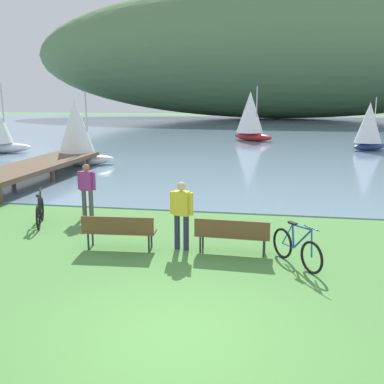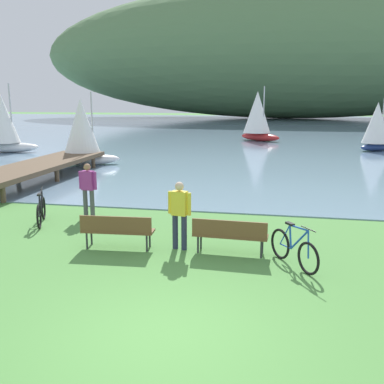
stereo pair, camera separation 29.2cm
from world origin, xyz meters
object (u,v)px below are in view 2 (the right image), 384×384
(sailboat_far_off, at_px, (82,131))
(person_at_shoreline, at_px, (88,187))
(bicycle_leaning_near_bench, at_px, (294,249))
(sailboat_nearest_to_shore, at_px, (377,126))
(bicycle_beside_path, at_px, (41,211))
(park_bench_near_camera, at_px, (230,233))
(person_on_the_grass, at_px, (180,211))
(park_bench_further_along, at_px, (117,229))
(sailboat_toward_hillside, at_px, (258,115))
(sailboat_mid_bay, at_px, (2,120))

(sailboat_far_off, bearing_deg, person_at_shoreline, -64.56)
(bicycle_leaning_near_bench, height_order, sailboat_nearest_to_shore, sailboat_nearest_to_shore)
(bicycle_leaning_near_bench, relative_size, sailboat_nearest_to_shore, 0.41)
(bicycle_beside_path, distance_m, sailboat_far_off, 11.69)
(park_bench_near_camera, height_order, person_on_the_grass, person_on_the_grass)
(park_bench_further_along, xyz_separation_m, sailboat_far_off, (-6.71, 12.70, 1.39))
(sailboat_nearest_to_shore, bearing_deg, park_bench_near_camera, -108.59)
(person_at_shoreline, bearing_deg, park_bench_further_along, -54.12)
(park_bench_near_camera, xyz_separation_m, sailboat_nearest_to_shore, (7.69, 22.86, 1.25))
(bicycle_leaning_near_bench, xyz_separation_m, person_on_the_grass, (-2.76, 0.63, 0.58))
(sailboat_toward_hillside, bearing_deg, person_on_the_grass, -90.79)
(sailboat_nearest_to_shore, height_order, sailboat_toward_hillside, sailboat_toward_hillside)
(person_at_shoreline, relative_size, sailboat_nearest_to_shore, 0.46)
(park_bench_near_camera, relative_size, bicycle_leaning_near_bench, 1.22)
(sailboat_nearest_to_shore, xyz_separation_m, sailboat_far_off, (-17.19, -10.34, 0.14))
(bicycle_leaning_near_bench, bearing_deg, sailboat_far_off, 130.15)
(person_on_the_grass, xyz_separation_m, sailboat_toward_hillside, (0.39, 28.73, 1.23))
(park_bench_further_along, distance_m, sailboat_nearest_to_shore, 25.34)
(park_bench_near_camera, distance_m, sailboat_nearest_to_shore, 24.16)
(park_bench_near_camera, bearing_deg, person_at_shoreline, 151.84)
(bicycle_leaning_near_bench, distance_m, sailboat_mid_bay, 25.69)
(bicycle_leaning_near_bench, height_order, sailboat_mid_bay, sailboat_mid_bay)
(bicycle_beside_path, bearing_deg, person_at_shoreline, 43.07)
(person_on_the_grass, height_order, sailboat_mid_bay, sailboat_mid_bay)
(sailboat_mid_bay, height_order, sailboat_far_off, sailboat_mid_bay)
(bicycle_beside_path, xyz_separation_m, person_on_the_grass, (4.57, -1.42, 0.58))
(bicycle_beside_path, xyz_separation_m, sailboat_mid_bay, (-11.49, 15.36, 1.81))
(person_at_shoreline, distance_m, sailboat_nearest_to_shore, 23.84)
(sailboat_nearest_to_shore, relative_size, sailboat_far_off, 0.93)
(bicycle_beside_path, height_order, sailboat_far_off, sailboat_far_off)
(sailboat_nearest_to_shore, xyz_separation_m, sailboat_mid_bay, (-25.01, -5.96, 0.43))
(bicycle_leaning_near_bench, distance_m, person_at_shoreline, 6.97)
(person_on_the_grass, height_order, sailboat_toward_hillside, sailboat_toward_hillside)
(person_at_shoreline, xyz_separation_m, person_on_the_grass, (3.49, -2.42, 0.00))
(park_bench_near_camera, height_order, sailboat_toward_hillside, sailboat_toward_hillside)
(park_bench_near_camera, relative_size, sailboat_toward_hillside, 0.39)
(bicycle_beside_path, relative_size, person_on_the_grass, 0.97)
(person_at_shoreline, bearing_deg, person_on_the_grass, -34.78)
(person_on_the_grass, distance_m, sailboat_far_off, 14.92)
(sailboat_nearest_to_shore, bearing_deg, sailboat_toward_hillside, 145.03)
(bicycle_leaning_near_bench, relative_size, person_at_shoreline, 0.87)
(park_bench_near_camera, xyz_separation_m, bicycle_beside_path, (-5.83, 1.54, -0.12))
(bicycle_beside_path, height_order, sailboat_mid_bay, sailboat_mid_bay)
(sailboat_far_off, bearing_deg, sailboat_toward_hillside, 62.13)
(sailboat_toward_hillside, bearing_deg, bicycle_leaning_near_bench, -85.40)
(sailboat_nearest_to_shore, relative_size, sailboat_mid_bay, 0.80)
(person_on_the_grass, bearing_deg, park_bench_near_camera, -5.50)
(park_bench_near_camera, relative_size, sailboat_mid_bay, 0.40)
(bicycle_beside_path, relative_size, sailboat_nearest_to_shore, 0.45)
(park_bench_further_along, distance_m, person_at_shoreline, 3.38)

